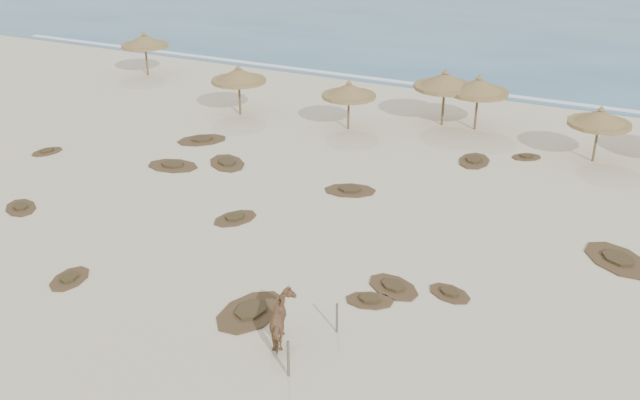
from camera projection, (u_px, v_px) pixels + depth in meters
The scene contains 26 objects.
ground at pixel (198, 274), 24.24m from camera, with size 160.00×160.00×0.00m, color beige.
foam_line at pixel (436, 87), 45.38m from camera, with size 70.00×0.60×0.01m, color white.
palapa_0 at pixel (145, 41), 47.11m from camera, with size 3.80×3.80×2.92m.
palapa_1 at pixel (239, 76), 39.32m from camera, with size 3.15×3.15×2.85m.
palapa_2 at pixel (349, 91), 37.08m from camera, with size 3.44×3.44×2.67m.
palapa_3 at pixel (445, 81), 37.57m from camera, with size 4.31×4.31×3.09m.
palapa_4 at pixel (478, 87), 36.93m from camera, with size 3.97×3.97×2.98m.
palapa_5 at pixel (600, 118), 32.85m from camera, with size 3.69×3.69×2.72m.
horse at pixel (283, 321), 20.49m from camera, with size 0.77×1.69×1.42m, color #9A6746.
fence_post_near at pixel (288, 359), 19.12m from camera, with size 0.09×0.09×1.13m, color brown.
fence_post_far at pixel (337, 318), 20.99m from camera, with size 0.07×0.07×1.00m, color brown.
scrub_0 at pixel (21, 207), 28.96m from camera, with size 2.15×1.99×0.16m.
scrub_1 at pixel (173, 165), 33.09m from camera, with size 2.68×1.95×0.16m.
scrub_2 at pixel (235, 218), 28.07m from camera, with size 1.85×2.20×0.16m.
scrub_3 at pixel (350, 190), 30.53m from camera, with size 2.59×2.13×0.16m.
scrub_4 at pixel (393, 287), 23.42m from camera, with size 2.32×2.01×0.16m.
scrub_5 at pixel (618, 259), 25.07m from camera, with size 3.30×3.30×0.16m.
scrub_6 at pixel (202, 140), 36.27m from camera, with size 2.94×2.96×0.16m.
scrub_7 at pixel (474, 161), 33.64m from camera, with size 1.60×2.30×0.16m.
scrub_8 at pixel (47, 151), 34.75m from camera, with size 1.40×1.76×0.16m.
scrub_9 at pixel (251, 311), 22.10m from camera, with size 2.13×2.92×0.16m.
scrub_10 at pixel (526, 157), 34.10m from camera, with size 1.72×1.62×0.16m.
scrub_11 at pixel (70, 278), 23.89m from camera, with size 1.37×1.85×0.16m.
scrub_12 at pixel (370, 300), 22.68m from camera, with size 1.78×1.42×0.16m.
scrub_13 at pixel (227, 163), 33.39m from camera, with size 2.82×2.72×0.16m.
scrub_14 at pixel (450, 293), 23.06m from camera, with size 1.75×1.44×0.16m.
Camera 1 is at (13.05, -16.91, 12.45)m, focal length 40.00 mm.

